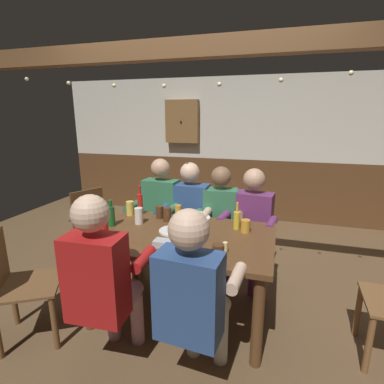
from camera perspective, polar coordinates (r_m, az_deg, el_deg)
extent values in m
plane|color=brown|center=(2.97, -0.96, -20.60)|extent=(7.26, 7.26, 0.00)
cube|color=beige|center=(5.03, 8.30, 13.75)|extent=(6.05, 0.12, 1.31)
cube|color=brown|center=(5.17, 7.84, 0.83)|extent=(6.05, 0.12, 1.00)
cube|color=brown|center=(2.66, 0.14, 25.87)|extent=(5.44, 0.14, 0.16)
cube|color=brown|center=(2.51, -1.91, -8.50)|extent=(1.50, 0.97, 0.04)
cylinder|color=brown|center=(2.64, -19.44, -17.22)|extent=(0.08, 0.08, 0.71)
cylinder|color=brown|center=(2.24, 12.48, -23.04)|extent=(0.08, 0.08, 0.71)
cylinder|color=brown|center=(3.25, -11.04, -10.46)|extent=(0.08, 0.08, 0.71)
cylinder|color=brown|center=(2.93, 13.71, -13.51)|extent=(0.08, 0.08, 0.71)
cube|color=#33724C|center=(3.37, -5.92, -2.34)|extent=(0.39, 0.22, 0.56)
sphere|color=tan|center=(3.27, -6.10, 4.59)|extent=(0.21, 0.21, 0.21)
cylinder|color=#997F60|center=(3.28, -5.24, -7.58)|extent=(0.15, 0.41, 0.13)
cylinder|color=#997F60|center=(3.37, -8.54, -7.09)|extent=(0.15, 0.41, 0.13)
cylinder|color=#997F60|center=(3.23, -6.66, -13.28)|extent=(0.10, 0.10, 0.42)
cylinder|color=#997F60|center=(3.32, -10.03, -12.61)|extent=(0.10, 0.10, 0.42)
cylinder|color=#33724C|center=(3.06, -4.08, -3.49)|extent=(0.09, 0.28, 0.08)
cylinder|color=#33724C|center=(3.25, -11.29, -2.63)|extent=(0.09, 0.28, 0.08)
cube|color=#2D4C84|center=(3.26, -0.40, -3.08)|extent=(0.41, 0.22, 0.53)
sphere|color=beige|center=(3.16, -0.41, 3.83)|extent=(0.21, 0.21, 0.21)
cylinder|color=#2D4C84|center=(3.19, 0.84, -8.17)|extent=(0.14, 0.39, 0.13)
cylinder|color=#2D4C84|center=(3.25, -2.99, -7.76)|extent=(0.14, 0.39, 0.13)
cylinder|color=#2D4C84|center=(3.14, -0.12, -14.03)|extent=(0.10, 0.10, 0.42)
cylinder|color=#2D4C84|center=(3.20, -4.06, -13.49)|extent=(0.10, 0.10, 0.42)
cylinder|color=beige|center=(2.97, 2.59, -4.33)|extent=(0.08, 0.28, 0.08)
cylinder|color=#2D4C84|center=(3.10, -5.80, -3.57)|extent=(0.08, 0.28, 0.08)
cube|color=#33724C|center=(3.19, 5.43, -3.82)|extent=(0.38, 0.25, 0.50)
sphere|color=brown|center=(3.09, 5.60, 2.98)|extent=(0.21, 0.21, 0.21)
cylinder|color=#6B2D66|center=(3.14, 6.94, -8.68)|extent=(0.18, 0.39, 0.13)
cylinder|color=#6B2D66|center=(3.15, 3.37, -8.50)|extent=(0.18, 0.39, 0.13)
cylinder|color=#6B2D66|center=(3.09, 6.61, -14.64)|extent=(0.10, 0.10, 0.42)
cylinder|color=#6B2D66|center=(3.10, 2.91, -14.43)|extent=(0.10, 0.10, 0.42)
cylinder|color=brown|center=(2.94, 9.12, -5.00)|extent=(0.11, 0.29, 0.08)
cylinder|color=#33724C|center=(2.97, 1.12, -4.63)|extent=(0.11, 0.29, 0.08)
cube|color=#6B2D66|center=(3.15, 11.49, -4.43)|extent=(0.43, 0.26, 0.49)
sphere|color=tan|center=(3.05, 11.84, 2.41)|extent=(0.22, 0.22, 0.22)
cylinder|color=#6B2D66|center=(3.08, 12.77, -9.36)|extent=(0.18, 0.39, 0.13)
cylinder|color=#6B2D66|center=(3.13, 8.71, -8.81)|extent=(0.18, 0.39, 0.13)
cylinder|color=#6B2D66|center=(3.04, 11.74, -15.36)|extent=(0.10, 0.10, 0.42)
cylinder|color=#6B2D66|center=(3.08, 7.55, -14.70)|extent=(0.10, 0.10, 0.42)
cylinder|color=#6B2D66|center=(2.87, 14.98, -5.97)|extent=(0.12, 0.29, 0.08)
cylinder|color=#6B2D66|center=(2.97, 6.06, -4.86)|extent=(0.12, 0.29, 0.08)
cube|color=#AD1919|center=(2.00, -17.94, -15.38)|extent=(0.38, 0.24, 0.55)
sphere|color=beige|center=(1.83, -18.94, -3.91)|extent=(0.22, 0.22, 0.22)
cylinder|color=#B78493|center=(2.28, -17.78, -18.89)|extent=(0.15, 0.40, 0.13)
cylinder|color=#B78493|center=(2.19, -12.98, -19.97)|extent=(0.15, 0.40, 0.13)
cylinder|color=#B78493|center=(2.57, -14.89, -21.72)|extent=(0.10, 0.10, 0.42)
cylinder|color=#B78493|center=(2.49, -10.47, -22.70)|extent=(0.10, 0.10, 0.42)
cylinder|color=beige|center=(2.27, -19.42, -10.91)|extent=(0.10, 0.28, 0.08)
cylinder|color=#AD1919|center=(2.09, -9.30, -12.57)|extent=(0.10, 0.28, 0.08)
cube|color=#2D4C84|center=(1.77, -0.59, -19.38)|extent=(0.39, 0.24, 0.52)
sphere|color=beige|center=(1.58, -0.63, -7.21)|extent=(0.23, 0.23, 0.23)
cylinder|color=silver|center=(2.05, -1.79, -22.23)|extent=(0.16, 0.41, 0.13)
cylinder|color=silver|center=(2.00, 4.08, -23.44)|extent=(0.16, 0.41, 0.13)
cylinder|color=silver|center=(2.36, 0.33, -24.76)|extent=(0.10, 0.10, 0.42)
cylinder|color=silver|center=(2.32, 5.57, -25.80)|extent=(0.10, 0.10, 0.42)
cylinder|color=beige|center=(2.03, -3.78, -13.90)|extent=(0.10, 0.29, 0.08)
cylinder|color=beige|center=(1.91, 8.52, -15.98)|extent=(0.10, 0.29, 0.08)
cylinder|color=brown|center=(2.53, 30.80, -23.85)|extent=(0.04, 0.04, 0.44)
cylinder|color=brown|center=(2.83, 29.28, -19.22)|extent=(0.04, 0.04, 0.44)
cube|color=brown|center=(3.57, -17.46, -6.85)|extent=(0.58, 0.58, 0.02)
cube|color=brown|center=(3.67, -19.36, -2.82)|extent=(0.19, 0.37, 0.42)
cylinder|color=brown|center=(3.60, -12.96, -10.30)|extent=(0.04, 0.04, 0.44)
cylinder|color=brown|center=(3.42, -18.21, -12.07)|extent=(0.04, 0.04, 0.44)
cylinder|color=brown|center=(3.90, -16.29, -8.59)|extent=(0.04, 0.04, 0.44)
cylinder|color=brown|center=(3.73, -21.26, -10.09)|extent=(0.04, 0.04, 0.44)
cube|color=brown|center=(2.69, -28.79, -15.36)|extent=(0.60, 0.60, 0.02)
cylinder|color=brown|center=(2.92, -23.50, -17.51)|extent=(0.04, 0.04, 0.44)
cylinder|color=brown|center=(2.60, -24.89, -21.84)|extent=(0.04, 0.04, 0.44)
cylinder|color=brown|center=(3.01, -30.97, -17.40)|extent=(0.04, 0.04, 0.44)
cylinder|color=#F9E08C|center=(2.18, 6.37, -10.54)|extent=(0.04, 0.04, 0.08)
cube|color=#B2B7BC|center=(2.28, -5.54, -9.77)|extent=(0.14, 0.10, 0.05)
cylinder|color=white|center=(2.86, 1.41, -4.99)|extent=(0.21, 0.21, 0.01)
cylinder|color=white|center=(2.55, -3.46, -7.44)|extent=(0.26, 0.26, 0.01)
cylinder|color=red|center=(3.01, -9.91, -2.31)|extent=(0.05, 0.05, 0.21)
cylinder|color=red|center=(2.97, -10.03, 0.41)|extent=(0.02, 0.02, 0.09)
cylinder|color=#195923|center=(2.75, -15.23, -4.52)|extent=(0.06, 0.06, 0.18)
cylinder|color=#195923|center=(2.71, -15.40, -2.12)|extent=(0.03, 0.03, 0.06)
cylinder|color=gold|center=(2.61, 8.58, -5.40)|extent=(0.06, 0.06, 0.15)
cylinder|color=gold|center=(2.58, 8.68, -2.89)|extent=(0.02, 0.02, 0.09)
cylinder|color=red|center=(2.44, -16.54, -6.53)|extent=(0.07, 0.07, 0.22)
cylinder|color=red|center=(2.39, -16.78, -3.34)|extent=(0.03, 0.03, 0.07)
cylinder|color=#E5C64C|center=(3.00, -11.80, -3.07)|extent=(0.08, 0.08, 0.14)
cylinder|color=white|center=(2.75, -10.21, -4.54)|extent=(0.08, 0.08, 0.15)
cylinder|color=gold|center=(2.56, 10.21, -6.44)|extent=(0.08, 0.08, 0.11)
cylinder|color=#4C2D19|center=(2.87, -6.20, -3.86)|extent=(0.07, 0.07, 0.12)
cylinder|color=gold|center=(2.77, -2.68, -4.10)|extent=(0.06, 0.06, 0.16)
cylinder|color=#4C2D19|center=(2.78, -4.77, -4.30)|extent=(0.08, 0.08, 0.13)
cylinder|color=#4C2D19|center=(2.02, 5.03, -11.76)|extent=(0.08, 0.08, 0.13)
cylinder|color=white|center=(2.66, 1.42, -5.18)|extent=(0.06, 0.06, 0.13)
cylinder|color=white|center=(2.12, -0.30, -10.37)|extent=(0.06, 0.06, 0.13)
cube|color=brown|center=(5.10, -1.90, 13.38)|extent=(0.56, 0.12, 0.70)
sphere|color=black|center=(5.03, -2.18, 13.36)|extent=(0.03, 0.03, 0.03)
sphere|color=#F9EAB2|center=(3.44, -29.13, 18.41)|extent=(0.04, 0.04, 0.04)
sphere|color=#F9EAB2|center=(3.12, -22.58, 18.74)|extent=(0.04, 0.04, 0.04)
sphere|color=#F9EAB2|center=(2.86, -14.70, 19.17)|extent=(0.04, 0.04, 0.04)
sphere|color=#F9EAB2|center=(2.65, -5.37, 19.60)|extent=(0.04, 0.04, 0.04)
sphere|color=#F9EAB2|center=(2.52, 5.27, 19.88)|extent=(0.04, 0.04, 0.04)
sphere|color=#F9EAB2|center=(2.47, 16.73, 19.86)|extent=(0.04, 0.04, 0.04)
sphere|color=#F9EAB2|center=(2.51, 28.22, 19.49)|extent=(0.04, 0.04, 0.04)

